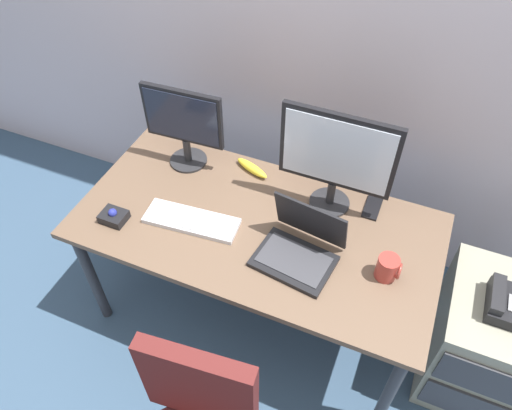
{
  "coord_description": "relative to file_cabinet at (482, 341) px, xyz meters",
  "views": [
    {
      "loc": [
        0.53,
        -1.26,
        2.29
      ],
      "look_at": [
        0.0,
        0.0,
        0.83
      ],
      "focal_mm": 34.01,
      "sensor_mm": 36.0,
      "label": 1
    }
  ],
  "objects": [
    {
      "name": "ground_plane",
      "position": [
        -1.06,
        -0.08,
        -0.29
      ],
      "size": [
        8.0,
        8.0,
        0.0
      ],
      "primitive_type": "plane",
      "color": "#364E67"
    },
    {
      "name": "desk",
      "position": [
        -1.06,
        -0.08,
        0.34
      ],
      "size": [
        1.57,
        0.78,
        0.71
      ],
      "color": "brown",
      "rests_on": "ground"
    },
    {
      "name": "file_cabinet",
      "position": [
        0.0,
        0.0,
        0.0
      ],
      "size": [
        0.42,
        0.53,
        0.59
      ],
      "color": "gray",
      "rests_on": "ground"
    },
    {
      "name": "desk_phone",
      "position": [
        -0.01,
        -0.02,
        0.33
      ],
      "size": [
        0.17,
        0.2,
        0.09
      ],
      "color": "black",
      "rests_on": "file_cabinet"
    },
    {
      "name": "monitor_main",
      "position": [
        -0.81,
        0.15,
        0.69
      ],
      "size": [
        0.49,
        0.18,
        0.49
      ],
      "color": "#262628",
      "rests_on": "desk"
    },
    {
      "name": "monitor_side",
      "position": [
        -1.52,
        0.16,
        0.64
      ],
      "size": [
        0.38,
        0.18,
        0.41
      ],
      "color": "#262628",
      "rests_on": "desk"
    },
    {
      "name": "keyboard",
      "position": [
        -1.32,
        -0.18,
        0.42
      ],
      "size": [
        0.42,
        0.17,
        0.03
      ],
      "color": "silver",
      "rests_on": "desk"
    },
    {
      "name": "laptop",
      "position": [
        -0.84,
        -0.17,
        0.46
      ],
      "size": [
        0.34,
        0.31,
        0.24
      ],
      "color": "black",
      "rests_on": "desk"
    },
    {
      "name": "trackball_mouse",
      "position": [
        -1.64,
        -0.3,
        0.43
      ],
      "size": [
        0.11,
        0.09,
        0.07
      ],
      "color": "black",
      "rests_on": "desk"
    },
    {
      "name": "coffee_mug",
      "position": [
        -0.49,
        -0.13,
        0.46
      ],
      "size": [
        0.09,
        0.08,
        0.1
      ],
      "color": "#A1342C",
      "rests_on": "desk"
    },
    {
      "name": "cell_phone",
      "position": [
        -0.62,
        0.2,
        0.42
      ],
      "size": [
        0.07,
        0.14,
        0.01
      ],
      "primitive_type": "cube",
      "rotation": [
        0.0,
        0.0,
        -0.0
      ],
      "color": "black",
      "rests_on": "desk"
    },
    {
      "name": "banana",
      "position": [
        -1.21,
        0.22,
        0.43
      ],
      "size": [
        0.19,
        0.11,
        0.04
      ],
      "primitive_type": "ellipsoid",
      "rotation": [
        0.0,
        0.0,
        2.77
      ],
      "color": "yellow",
      "rests_on": "desk"
    }
  ]
}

